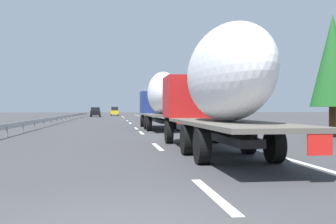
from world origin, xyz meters
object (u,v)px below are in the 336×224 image
at_px(truck_lead, 161,98).
at_px(road_sign, 162,104).
at_px(truck_trailing, 217,85).
at_px(car_yellow_coupe, 115,111).
at_px(car_black_suv, 96,112).

distance_m(truck_lead, road_sign, 24.93).
distance_m(truck_trailing, car_yellow_coupe, 79.82).
relative_size(car_black_suv, road_sign, 1.29).
bearing_deg(truck_lead, car_yellow_coupe, 3.03).
relative_size(car_yellow_coupe, car_black_suv, 1.11).
xyz_separation_m(truck_lead, car_yellow_coupe, (62.37, 3.30, -1.46)).
xyz_separation_m(truck_trailing, car_yellow_coupe, (79.74, 3.30, -1.47)).
bearing_deg(car_black_suv, car_yellow_coupe, -15.70).
xyz_separation_m(truck_trailing, road_sign, (42.10, -3.10, -0.28)).
height_order(truck_trailing, road_sign, truck_trailing).
bearing_deg(car_yellow_coupe, truck_lead, -176.97).
height_order(truck_lead, road_sign, truck_lead).
bearing_deg(truck_trailing, road_sign, -4.21).
relative_size(truck_lead, truck_trailing, 0.95).
bearing_deg(car_black_suv, truck_lead, -171.81).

